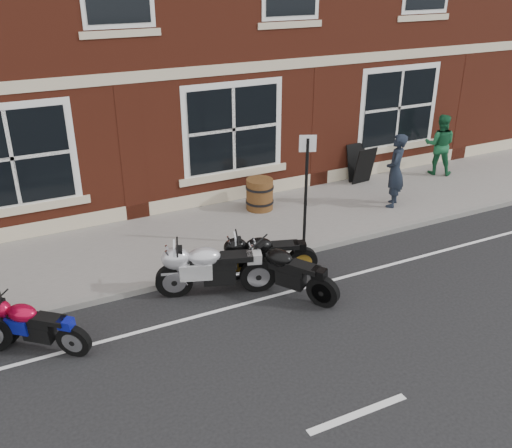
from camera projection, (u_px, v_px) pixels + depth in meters
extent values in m
plane|color=black|center=(261.00, 306.00, 10.30)|extent=(80.00, 80.00, 0.00)
cube|color=slate|center=(201.00, 237.00, 12.72)|extent=(30.00, 3.00, 0.12)
cube|color=slate|center=(229.00, 268.00, 11.43)|extent=(30.00, 0.16, 0.12)
cylinder|color=black|center=(4.00, 327.00, 9.22)|extent=(0.50, 0.46, 0.57)
cylinder|color=black|center=(75.00, 340.00, 8.93)|extent=(0.50, 0.46, 0.57)
cube|color=black|center=(33.00, 317.00, 8.96)|extent=(0.68, 0.62, 0.19)
ellipsoid|color=#A00626|center=(25.00, 310.00, 8.94)|extent=(0.58, 0.57, 0.28)
cube|color=black|center=(53.00, 317.00, 8.85)|extent=(0.52, 0.49, 0.09)
cylinder|color=black|center=(233.00, 265.00, 11.06)|extent=(0.61, 0.30, 0.60)
cylinder|color=black|center=(302.00, 260.00, 11.25)|extent=(0.61, 0.30, 0.60)
cube|color=black|center=(265.00, 248.00, 11.01)|extent=(0.79, 0.44, 0.21)
ellipsoid|color=black|center=(258.00, 244.00, 10.94)|extent=(0.61, 0.48, 0.30)
cube|color=black|center=(285.00, 243.00, 11.03)|extent=(0.57, 0.39, 0.09)
cylinder|color=black|center=(174.00, 280.00, 10.48)|extent=(0.69, 0.35, 0.69)
cylinder|color=black|center=(258.00, 274.00, 10.66)|extent=(0.69, 0.35, 0.69)
cube|color=black|center=(213.00, 260.00, 10.41)|extent=(0.89, 0.52, 0.24)
ellipsoid|color=#B2B2B7|center=(204.00, 254.00, 10.34)|extent=(0.69, 0.56, 0.34)
cube|color=black|center=(236.00, 254.00, 10.43)|extent=(0.65, 0.45, 0.11)
cylinder|color=black|center=(258.00, 270.00, 10.89)|extent=(0.43, 0.60, 0.62)
cylinder|color=black|center=(324.00, 291.00, 10.19)|extent=(0.43, 0.60, 0.62)
cube|color=black|center=(288.00, 263.00, 10.42)|extent=(0.60, 0.78, 0.21)
ellipsoid|color=black|center=(281.00, 256.00, 10.45)|extent=(0.58, 0.65, 0.31)
cube|color=black|center=(307.00, 265.00, 10.20)|extent=(0.49, 0.59, 0.10)
imported|color=black|center=(395.00, 171.00, 13.83)|extent=(0.78, 0.78, 1.82)
imported|color=#195832|center=(440.00, 144.00, 15.97)|extent=(1.05, 1.03, 1.71)
cylinder|color=#463212|center=(260.00, 194.00, 13.87)|extent=(0.65, 0.65, 0.76)
cylinder|color=black|center=(260.00, 201.00, 13.95)|extent=(0.69, 0.69, 0.05)
cylinder|color=black|center=(260.00, 187.00, 13.79)|extent=(0.69, 0.69, 0.05)
cylinder|color=black|center=(306.00, 194.00, 11.73)|extent=(0.06, 0.06, 2.37)
cube|color=silver|center=(308.00, 143.00, 11.28)|extent=(0.33, 0.15, 0.34)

